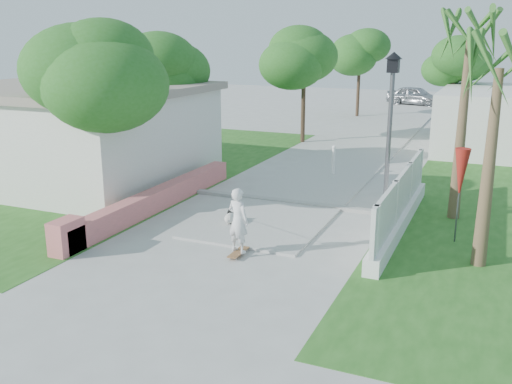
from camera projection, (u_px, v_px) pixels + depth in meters
The scene contains 20 objects.
ground at pixel (189, 280), 11.65m from camera, with size 90.00×90.00×0.00m, color #B7B7B2.
path_strip at pixel (383, 133), 29.36m from camera, with size 3.20×36.00×0.06m, color #B7B7B2.
curb at pixel (289, 202), 16.95m from camera, with size 6.50×0.25×0.10m, color #999993.
grass_left at pixel (133, 169), 21.41m from camera, with size 8.00×20.00×0.01m, color #285C1D.
pink_wall at pixel (149, 202), 15.98m from camera, with size 0.45×8.20×0.80m.
house_left at pixel (72, 132), 19.59m from camera, with size 8.40×7.40×3.23m.
lattice_fence at pixel (401, 208), 14.64m from camera, with size 0.35×7.00×1.50m.
street_lamp at pixel (389, 132), 14.78m from camera, with size 0.44×0.44×4.44m.
bollard at pixel (334, 159), 20.28m from camera, with size 0.14×0.14×1.09m.
patio_umbrella at pixel (461, 174), 13.36m from camera, with size 0.36×0.36×2.30m.
tree_left_near at pixel (92, 75), 15.00m from camera, with size 3.60×3.60×5.28m.
tree_left_mid at pixel (171, 75), 20.34m from camera, with size 3.20×3.20×4.85m.
tree_path_left at pixel (305, 59), 25.94m from camera, with size 3.40×3.40×5.23m.
tree_path_right at pixel (454, 65), 27.20m from camera, with size 3.00×3.00×4.79m.
tree_path_far at pixel (360, 53), 34.72m from camera, with size 3.20×3.20×5.17m.
palm_far at pixel (469, 50), 14.47m from camera, with size 1.80×1.80×5.30m.
palm_near at pixel (498, 81), 11.38m from camera, with size 1.80×1.80×4.70m.
skateboarder at pixel (233, 213), 13.74m from camera, with size 1.42×2.46×1.58m.
dog at pixel (230, 217), 14.99m from camera, with size 0.40×0.55×0.39m.
parked_car at pixel (415, 96), 41.13m from camera, with size 1.62×4.04×1.38m, color #B0B2B8.
Camera 1 is at (5.53, -9.34, 4.80)m, focal length 40.00 mm.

